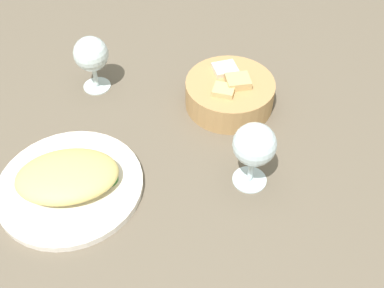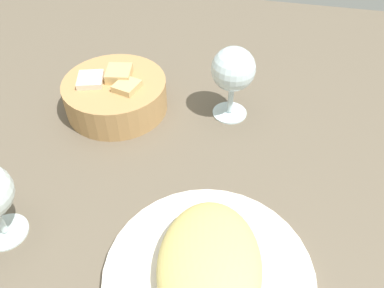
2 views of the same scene
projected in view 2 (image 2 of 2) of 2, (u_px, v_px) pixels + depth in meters
The scene contains 6 objects.
ground_plane at pixel (192, 192), 60.72cm from camera, with size 140.00×140.00×2.00cm, color brown.
plate at pixel (209, 275), 48.95cm from camera, with size 26.70×26.70×1.40cm, color white.
omelette at pixel (209, 264), 46.96cm from camera, with size 18.44×12.80×4.27cm, color #D3BE6B.
lettuce_garnish at pixel (212, 222), 52.88cm from camera, with size 3.82×3.82×1.56cm, color #41803B.
bread_basket at pixel (115, 94), 71.77cm from camera, with size 18.88×18.88×7.74cm.
wine_glass_near at pixel (233, 72), 66.37cm from camera, with size 7.75×7.75×13.71cm.
Camera 2 is at (-37.33, -8.09, 46.79)cm, focal length 36.21 mm.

